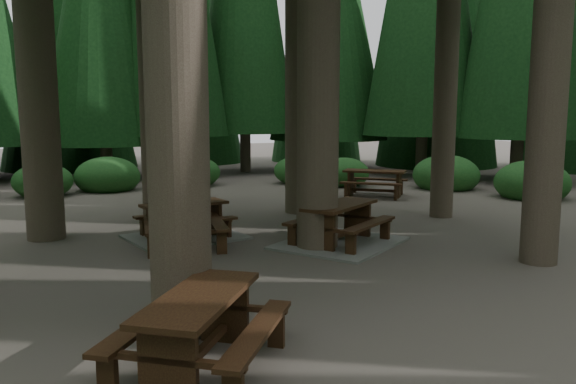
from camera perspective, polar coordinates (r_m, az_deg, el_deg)
name	(u,v)px	position (r m, az deg, el deg)	size (l,w,h in m)	color
ground	(286,254)	(11.04, -0.25, -6.35)	(80.00, 80.00, 0.00)	#595248
picnic_table_a	(340,230)	(11.87, 5.31, -3.85)	(3.28, 3.14, 0.87)	gray
picnic_table_b	(184,220)	(11.74, -10.51, -2.78)	(1.91, 2.22, 0.86)	black
picnic_table_c	(185,226)	(12.61, -10.41, -3.42)	(2.66, 2.33, 0.80)	gray
picnic_table_d	(374,179)	(18.90, 8.78, 1.31)	(2.58, 2.56, 0.87)	black
picnic_table_e	(200,320)	(6.18, -8.98, -12.75)	(2.40, 2.46, 0.83)	black
shrub_ring	(301,225)	(11.91, 1.33, -3.33)	(23.86, 24.64, 1.49)	#1D5720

